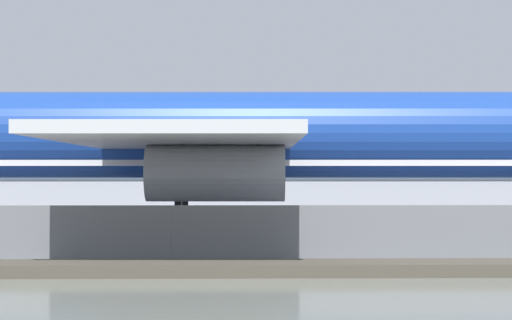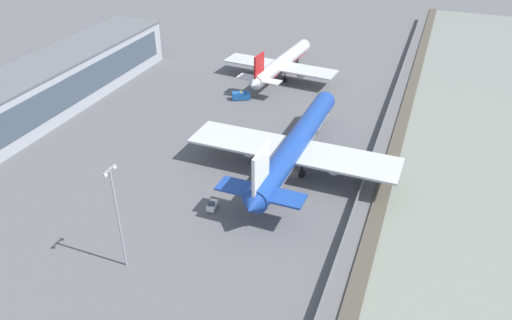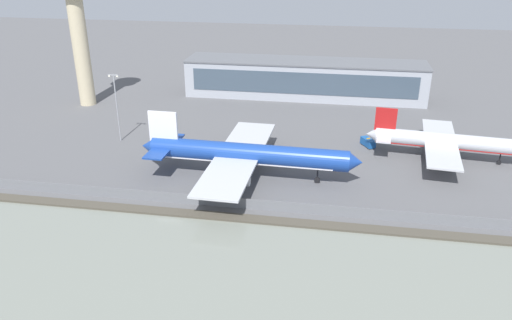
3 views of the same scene
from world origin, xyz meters
TOP-DOWN VIEW (x-y plane):
  - ground_plane at (0.00, 0.00)m, footprint 500.00×500.00m
  - shoreline_seawall at (0.00, -20.50)m, footprint 320.00×3.00m
  - perimeter_fence at (0.00, -16.00)m, footprint 280.00×0.10m
  - cargo_jet_blue at (2.26, 0.20)m, footprint 55.53×47.55m
  - terminal_building at (11.21, 73.51)m, footprint 89.01×17.56m

SIDE VIEW (x-z plane):
  - ground_plane at x=0.00m, z-range 0.00..0.00m
  - shoreline_seawall at x=0.00m, z-range 0.00..0.50m
  - perimeter_fence at x=0.00m, z-range 0.00..2.57m
  - cargo_jet_blue at x=2.26m, z-range -1.89..14.05m
  - terminal_building at x=11.21m, z-range 0.01..13.68m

